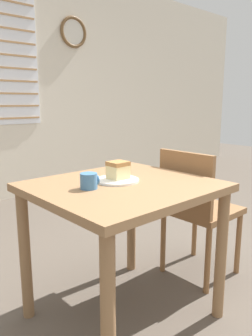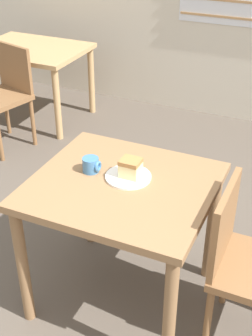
# 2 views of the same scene
# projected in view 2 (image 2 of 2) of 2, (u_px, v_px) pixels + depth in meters

# --- Properties ---
(dining_table_near) EXTENTS (0.88, 0.81, 0.76)m
(dining_table_near) POSITION_uv_depth(u_px,v_px,m) (122.00, 203.00, 2.34)
(dining_table_near) COLOR olive
(dining_table_near) RESTS_ON ground_plane
(dining_table_far) EXTENTS (0.99, 0.74, 0.71)m
(dining_table_far) POSITION_uv_depth(u_px,v_px,m) (32.00, 58.00, 4.40)
(dining_table_far) COLOR tan
(dining_table_far) RESTS_ON ground_plane
(chair_near_window) EXTENTS (0.42, 0.42, 0.87)m
(chair_near_window) POSITION_uv_depth(u_px,v_px,m) (247.00, 262.00, 2.19)
(chair_near_window) COLOR brown
(chair_near_window) RESTS_ON ground_plane
(chair_far_corner) EXTENTS (0.52, 0.52, 0.87)m
(chair_far_corner) POSITION_uv_depth(u_px,v_px,m) (5.00, 92.00, 3.97)
(chair_far_corner) COLOR brown
(chair_far_corner) RESTS_ON ground_plane
(plate) EXTENTS (0.23, 0.23, 0.01)m
(plate) POSITION_uv_depth(u_px,v_px,m) (128.00, 177.00, 2.32)
(plate) COLOR white
(plate) RESTS_ON dining_table_near
(cake_slice) EXTENTS (0.10, 0.09, 0.09)m
(cake_slice) POSITION_uv_depth(u_px,v_px,m) (131.00, 168.00, 2.29)
(cake_slice) COLOR beige
(cake_slice) RESTS_ON plate
(coffee_mug) EXTENTS (0.09, 0.08, 0.08)m
(coffee_mug) POSITION_uv_depth(u_px,v_px,m) (91.00, 165.00, 2.35)
(coffee_mug) COLOR teal
(coffee_mug) RESTS_ON dining_table_near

